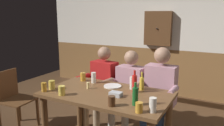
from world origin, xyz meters
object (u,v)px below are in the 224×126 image
Objects in this scene: chair_empty_near_right at (13,98)px; pint_glass_6 at (139,107)px; person_1 at (128,87)px; person_0 at (102,82)px; dining_table at (107,102)px; bottle_1 at (142,83)px; bottle_2 at (135,83)px; pint_glass_4 at (112,101)px; wall_dart_cabinet at (158,28)px; table_candle at (88,85)px; pint_glass_7 at (83,77)px; pint_glass_5 at (62,91)px; plate_0 at (113,86)px; pint_glass_2 at (44,87)px; pint_glass_1 at (153,105)px; person_2 at (159,89)px; pint_glass_0 at (132,83)px; bottle_0 at (135,96)px; pint_glass_3 at (52,85)px; condiment_caddy at (116,94)px; pint_glass_8 at (94,78)px.

chair_empty_near_right is 8.69× the size of pint_glass_6.
person_1 reaches higher than pint_glass_6.
person_1 is (0.46, -0.00, -0.01)m from person_0.
bottle_1 is (0.34, 0.29, 0.21)m from dining_table.
bottle_2 is 0.50m from pint_glass_4.
pint_glass_6 is 0.14× the size of wall_dart_cabinet.
table_candle is 0.68× the size of pint_glass_7.
wall_dart_cabinet is at bearing -81.53° from person_1.
wall_dart_cabinet reaches higher than pint_glass_5.
pint_glass_6 reaches higher than plate_0.
pint_glass_2 is 0.62m from pint_glass_7.
pint_glass_6 is at bearing -148.74° from pint_glass_1.
person_1 reaches higher than plate_0.
person_2 is 1.44× the size of chair_empty_near_right.
pint_glass_2 is at bearing -147.34° from pint_glass_0.
bottle_0 is at bearing 7.71° from pint_glass_5.
person_1 is 0.72m from table_candle.
chair_empty_near_right is 1.31m from table_candle.
bottle_0 reaches higher than pint_glass_4.
pint_glass_1 is at bearing -50.12° from bottle_2.
pint_glass_6 is at bearing -55.89° from bottle_0.
plate_0 is 0.88m from pint_glass_1.
table_candle is 0.73× the size of pint_glass_3.
plate_0 is at bearing 135.36° from pint_glass_6.
person_0 is at bearing 149.26° from pint_glass_0.
table_candle is at bearing 145.88° from pint_glass_4.
pint_glass_0 is at bearing 78.89° from condiment_caddy.
person_2 is at bearing 68.11° from condiment_caddy.
pint_glass_1 is 1.35× the size of pint_glass_4.
wall_dart_cabinet reaches higher than pint_glass_0.
person_0 is 8.32× the size of pint_glass_8.
person_1 is at bearing 117.80° from bottle_0.
pint_glass_2 is at bearing 71.83° from chair_empty_near_right.
pint_glass_3 is (-0.67, -0.21, 0.18)m from dining_table.
pint_glass_4 is 0.66m from pint_glass_5.
condiment_caddy is at bearing 154.47° from bottle_0.
condiment_caddy is (1.70, 0.04, 0.33)m from chair_empty_near_right.
dining_table is 1.27× the size of person_1.
dining_table is at bearing 95.36° from person_1.
bottle_0 is 0.19m from pint_glass_6.
wall_dart_cabinet is at bearing 83.73° from pint_glass_8.
bottle_1 reaches higher than condiment_caddy.
pint_glass_6 is (0.10, -1.03, 0.13)m from person_2.
person_2 is 5.55× the size of plate_0.
pint_glass_5 is (-0.87, -0.12, -0.05)m from bottle_0.
person_0 is 11.01× the size of pint_glass_2.
person_0 is 11.95× the size of pint_glass_6.
plate_0 is 0.64m from pint_glass_4.
wall_dart_cabinet is at bearing 86.07° from table_candle.
pint_glass_5 is (0.27, 0.00, -0.00)m from pint_glass_2.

